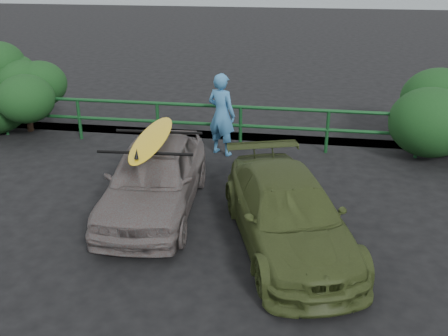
% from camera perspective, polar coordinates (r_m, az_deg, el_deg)
% --- Properties ---
extents(ground, '(80.00, 80.00, 0.00)m').
position_cam_1_polar(ground, '(7.74, -10.56, -10.34)').
color(ground, black).
extents(guardrail, '(14.00, 0.08, 1.04)m').
position_cam_1_polar(guardrail, '(11.88, -2.91, 4.96)').
color(guardrail, '#144820').
rests_on(guardrail, ground).
extents(shrub_left, '(3.20, 2.40, 2.10)m').
position_cam_1_polar(shrub_left, '(13.87, -22.60, 8.17)').
color(shrub_left, '#174019').
rests_on(shrub_left, ground).
extents(shrub_right, '(3.20, 2.40, 2.11)m').
position_cam_1_polar(shrub_right, '(12.24, 21.28, 6.57)').
color(shrub_right, '#174019').
rests_on(shrub_right, ground).
extents(sedan, '(1.72, 3.80, 1.27)m').
position_cam_1_polar(sedan, '(8.84, -7.96, -1.04)').
color(sedan, '#655C5A').
rests_on(sedan, ground).
extents(olive_vehicle, '(2.65, 4.09, 1.10)m').
position_cam_1_polar(olive_vehicle, '(7.78, 7.33, -5.18)').
color(olive_vehicle, '#3A471F').
rests_on(olive_vehicle, ground).
extents(man, '(0.81, 0.69, 1.87)m').
position_cam_1_polar(man, '(11.23, -0.28, 6.13)').
color(man, teal).
rests_on(man, ground).
extents(roof_rack, '(1.64, 1.19, 0.05)m').
position_cam_1_polar(roof_rack, '(8.59, -8.20, 2.97)').
color(roof_rack, black).
rests_on(roof_rack, sedan).
extents(surfboard, '(0.65, 2.45, 0.07)m').
position_cam_1_polar(surfboard, '(8.57, -8.22, 3.36)').
color(surfboard, gold).
rests_on(surfboard, roof_rack).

